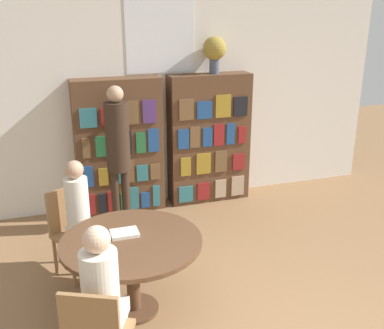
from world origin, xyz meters
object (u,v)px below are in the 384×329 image
(chair_left_side, at_px, (72,227))
(seated_reader_right, at_px, (103,293))
(bookshelf_left, at_px, (119,147))
(seated_reader_left, at_px, (81,216))
(flower_vase, at_px, (214,50))
(reading_table, at_px, (132,251))
(bookshelf_right, at_px, (209,139))
(librarian_standing, at_px, (118,144))

(chair_left_side, xyz_separation_m, seated_reader_right, (0.12, -1.53, 0.21))
(bookshelf_left, xyz_separation_m, seated_reader_left, (-0.64, -1.52, -0.19))
(flower_vase, bearing_deg, chair_left_side, -146.18)
(bookshelf_left, distance_m, reading_table, 2.23)
(bookshelf_right, xyz_separation_m, flower_vase, (0.06, 0.01, 1.19))
(chair_left_side, relative_size, librarian_standing, 0.51)
(bookshelf_right, height_order, seated_reader_left, bookshelf_right)
(chair_left_side, xyz_separation_m, librarian_standing, (0.64, 0.86, 0.58))
(bookshelf_left, xyz_separation_m, chair_left_side, (-0.73, -1.36, -0.38))
(flower_vase, bearing_deg, reading_table, -125.74)
(flower_vase, relative_size, reading_table, 0.39)
(bookshelf_right, relative_size, reading_table, 1.45)
(bookshelf_left, distance_m, bookshelf_right, 1.25)
(seated_reader_right, bearing_deg, chair_left_side, 120.05)
(librarian_standing, bearing_deg, seated_reader_left, -118.12)
(librarian_standing, bearing_deg, bookshelf_right, 20.53)
(chair_left_side, height_order, seated_reader_right, seated_reader_right)
(chair_left_side, height_order, seated_reader_left, seated_reader_left)
(seated_reader_left, relative_size, librarian_standing, 0.70)
(reading_table, relative_size, chair_left_side, 1.36)
(bookshelf_left, height_order, flower_vase, flower_vase)
(bookshelf_left, xyz_separation_m, seated_reader_right, (-0.61, -2.89, -0.17))
(librarian_standing, bearing_deg, reading_table, -96.19)
(chair_left_side, bearing_deg, librarian_standing, -154.91)
(seated_reader_right, xyz_separation_m, librarian_standing, (0.52, 2.39, 0.36))
(chair_left_side, bearing_deg, bookshelf_right, -173.82)
(reading_table, bearing_deg, bookshelf_left, 82.83)
(bookshelf_right, bearing_deg, bookshelf_left, 179.99)
(bookshelf_left, xyz_separation_m, reading_table, (-0.28, -2.20, -0.28))
(chair_left_side, relative_size, seated_reader_left, 0.72)
(bookshelf_left, distance_m, flower_vase, 1.77)
(flower_vase, height_order, chair_left_side, flower_vase)
(flower_vase, bearing_deg, seated_reader_left, -141.85)
(reading_table, bearing_deg, librarian_standing, 83.81)
(bookshelf_left, distance_m, chair_left_side, 1.59)
(bookshelf_right, distance_m, flower_vase, 1.20)
(reading_table, height_order, seated_reader_left, seated_reader_left)
(bookshelf_right, height_order, librarian_standing, bookshelf_right)
(chair_left_side, bearing_deg, reading_table, 90.00)
(reading_table, xyz_separation_m, seated_reader_left, (-0.36, 0.67, 0.09))
(flower_vase, relative_size, seated_reader_right, 0.38)
(bookshelf_right, bearing_deg, chair_left_side, -145.44)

